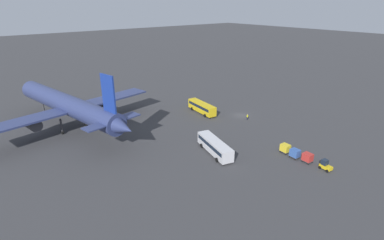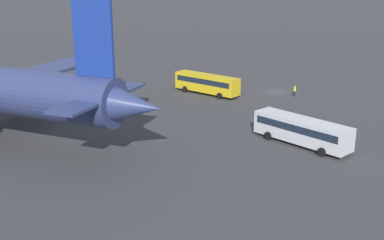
% 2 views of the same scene
% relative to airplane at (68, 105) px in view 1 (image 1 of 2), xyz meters
% --- Properties ---
extents(ground_plane, '(600.00, 600.00, 0.00)m').
position_rel_airplane_xyz_m(ground_plane, '(-22.03, -43.06, -6.68)').
color(ground_plane, '#38383A').
extents(airplane, '(53.33, 46.14, 17.77)m').
position_rel_airplane_xyz_m(airplane, '(0.00, 0.00, 0.00)').
color(airplane, navy).
rests_on(airplane, ground).
extents(shuttle_bus_near, '(11.84, 3.92, 3.19)m').
position_rel_airplane_xyz_m(shuttle_bus_near, '(-12.85, -35.39, -4.77)').
color(shuttle_bus_near, gold).
rests_on(shuttle_bus_near, ground).
extents(shuttle_bus_far, '(12.36, 5.77, 3.13)m').
position_rel_airplane_xyz_m(shuttle_bus_far, '(-34.70, -20.32, -4.79)').
color(shuttle_bus_far, silver).
rests_on(shuttle_bus_far, ground).
extents(baggage_tug, '(2.54, 1.89, 2.10)m').
position_rel_airplane_xyz_m(baggage_tug, '(-54.08, -33.06, -5.74)').
color(baggage_tug, gold).
rests_on(baggage_tug, ground).
extents(worker_person, '(0.38, 0.38, 1.74)m').
position_rel_airplane_xyz_m(worker_person, '(-25.65, -41.75, -5.81)').
color(worker_person, '#1E1E2D').
rests_on(worker_person, ground).
extents(cargo_cart_red, '(2.11, 1.82, 2.06)m').
position_rel_airplane_xyz_m(cargo_cart_red, '(-50.16, -32.84, -5.49)').
color(cargo_cart_red, '#38383D').
rests_on(cargo_cart_red, ground).
extents(cargo_cart_blue, '(2.11, 1.82, 2.06)m').
position_rel_airplane_xyz_m(cargo_cart_blue, '(-47.38, -32.41, -5.49)').
color(cargo_cart_blue, '#38383D').
rests_on(cargo_cart_blue, ground).
extents(cargo_cart_yellow, '(2.11, 1.82, 2.06)m').
position_rel_airplane_xyz_m(cargo_cart_yellow, '(-44.60, -32.86, -5.49)').
color(cargo_cart_yellow, '#38383D').
rests_on(cargo_cart_yellow, ground).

